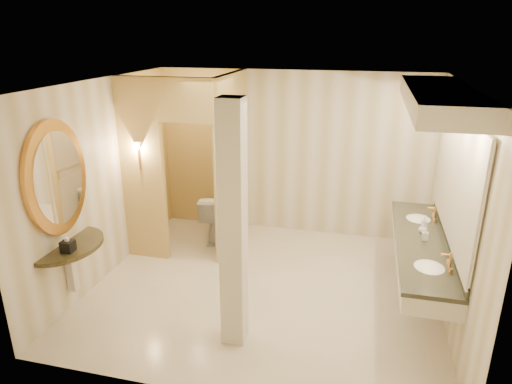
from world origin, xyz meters
TOP-DOWN VIEW (x-y plane):
  - floor at (0.00, 0.00)m, footprint 4.50×4.50m
  - ceiling at (0.00, 0.00)m, footprint 4.50×4.50m
  - wall_back at (0.00, 2.00)m, footprint 4.50×0.02m
  - wall_front at (0.00, -2.00)m, footprint 4.50×0.02m
  - wall_left at (-2.25, 0.00)m, footprint 0.02×4.00m
  - wall_right at (2.25, 0.00)m, footprint 0.02×4.00m
  - toilet_closet at (-1.11, 0.97)m, footprint 1.50×1.55m
  - wall_sconce at (-1.93, 0.43)m, footprint 0.14×0.14m
  - vanity at (1.98, 0.14)m, footprint 0.75×2.74m
  - console_shelf at (-2.21, -0.99)m, footprint 1.04×1.04m
  - pillar at (-0.08, -1.11)m, footprint 0.25×0.25m
  - tissue_box at (-2.05, -1.17)m, footprint 0.14×0.14m
  - toilet at (-1.14, 1.32)m, footprint 0.59×0.86m
  - soap_bottle_a at (1.97, 0.14)m, footprint 0.07×0.07m
  - soap_bottle_b at (1.95, 0.35)m, footprint 0.10×0.10m
  - soap_bottle_c at (1.98, 0.40)m, footprint 0.11×0.11m

SIDE VIEW (x-z plane):
  - floor at x=0.00m, z-range 0.00..0.00m
  - toilet at x=-1.14m, z-range 0.00..0.80m
  - soap_bottle_b at x=1.95m, z-range 0.88..1.00m
  - tissue_box at x=-2.05m, z-range 0.88..1.01m
  - soap_bottle_a at x=1.97m, z-range 0.88..1.02m
  - soap_bottle_c at x=1.98m, z-range 0.88..1.09m
  - console_shelf at x=-2.21m, z-range 0.36..2.33m
  - wall_back at x=0.00m, z-range 0.00..2.70m
  - wall_front at x=0.00m, z-range 0.00..2.70m
  - wall_left at x=-2.25m, z-range 0.00..2.70m
  - wall_right at x=2.25m, z-range 0.00..2.70m
  - pillar at x=-0.08m, z-range 0.00..2.70m
  - toilet_closet at x=-1.11m, z-range 0.04..2.74m
  - vanity at x=1.98m, z-range 0.58..2.67m
  - wall_sconce at x=-1.93m, z-range 1.52..1.94m
  - ceiling at x=0.00m, z-range 2.70..2.70m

